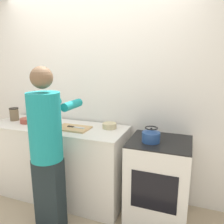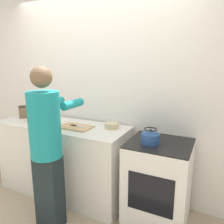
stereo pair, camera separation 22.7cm
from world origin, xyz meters
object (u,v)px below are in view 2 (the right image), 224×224
object	(u,v)px
person	(47,144)
cutting_board	(76,127)
oven	(158,183)
kettle	(150,137)
canister_jar	(23,112)
bowl_prep	(112,126)
knife	(78,126)

from	to	relation	value
person	cutting_board	size ratio (longest dim) A/B	4.29
oven	person	size ratio (longest dim) A/B	0.54
kettle	canister_jar	world-z (taller)	canister_jar
cutting_board	canister_jar	bearing A→B (deg)	175.89
oven	kettle	xyz separation A→B (m)	(-0.09, -0.06, 0.52)
person	bowl_prep	world-z (taller)	person
bowl_prep	canister_jar	size ratio (longest dim) A/B	0.99
knife	kettle	distance (m)	0.88
kettle	canister_jar	bearing A→B (deg)	177.20
person	bowl_prep	distance (m)	0.77
cutting_board	bowl_prep	size ratio (longest dim) A/B	2.34
knife	cutting_board	bearing A→B (deg)	-161.10
person	bowl_prep	bearing A→B (deg)	59.63
knife	canister_jar	distance (m)	0.95
knife	canister_jar	size ratio (longest dim) A/B	1.35
person	canister_jar	xyz separation A→B (m)	(-0.92, 0.56, 0.11)
knife	bowl_prep	distance (m)	0.39
knife	bowl_prep	world-z (taller)	bowl_prep
kettle	cutting_board	bearing A→B (deg)	178.52
oven	canister_jar	bearing A→B (deg)	179.17
person	kettle	xyz separation A→B (m)	(0.91, 0.47, 0.06)
oven	person	world-z (taller)	person
knife	canister_jar	xyz separation A→B (m)	(-0.95, 0.06, 0.06)
bowl_prep	canister_jar	bearing A→B (deg)	-175.52
bowl_prep	oven	bearing A→B (deg)	-12.13
oven	kettle	world-z (taller)	kettle
oven	person	bearing A→B (deg)	-151.94
oven	cutting_board	size ratio (longest dim) A/B	2.33
canister_jar	bowl_prep	bearing A→B (deg)	4.48
person	oven	bearing A→B (deg)	28.06
bowl_prep	canister_jar	distance (m)	1.32
canister_jar	cutting_board	bearing A→B (deg)	-4.11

